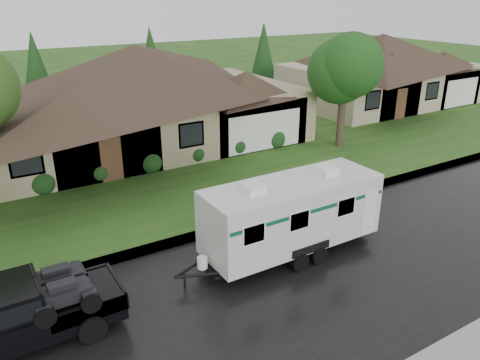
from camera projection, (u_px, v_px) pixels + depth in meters
name	position (u px, v px, depth m)	size (l,w,h in m)	color
ground	(233.00, 264.00, 15.61)	(140.00, 140.00, 0.00)	#244C17
road	(267.00, 294.00, 14.02)	(140.00, 8.00, 0.01)	black
curb	(202.00, 234.00, 17.36)	(140.00, 0.50, 0.15)	gray
lawn	(103.00, 145.00, 27.45)	(140.00, 26.00, 0.15)	#244C17
house_main	(143.00, 84.00, 26.32)	(19.44, 10.80, 6.90)	gray
house_neighbor	(385.00, 62.00, 36.46)	(15.12, 9.72, 6.45)	tan
tree_right_green	(345.00, 69.00, 25.41)	(3.79, 3.79, 6.27)	#382B1E
shrub_row	(174.00, 157.00, 23.69)	(13.60, 1.00, 1.00)	#143814
pickup_truck	(9.00, 315.00, 11.66)	(5.29, 2.01, 1.76)	black
travel_trailer	(292.00, 213.00, 15.67)	(6.52, 2.29, 2.93)	silver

